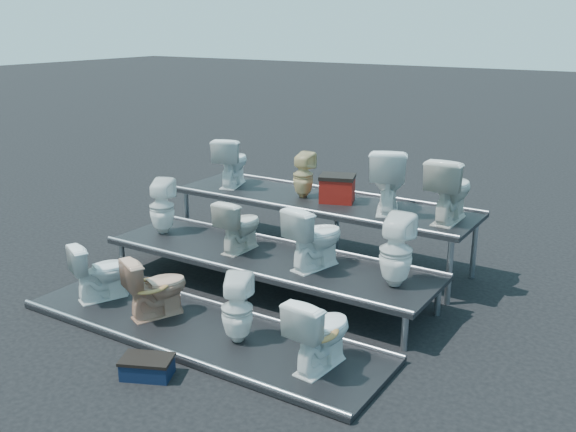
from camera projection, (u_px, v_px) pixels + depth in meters
The scene contains 18 objects.
ground at pixel (268, 291), 7.86m from camera, with size 80.00×80.00×0.00m, color black.
tier_front at pixel (199, 331), 6.80m from camera, with size 4.20×1.20×0.06m, color black.
tier_mid at pixel (267, 274), 7.79m from camera, with size 4.20×1.20×0.46m, color black.
tier_back at pixel (320, 230), 8.78m from camera, with size 4.20×1.20×0.86m, color black.
toilet_0 at pixel (102, 271), 7.42m from camera, with size 0.38×0.67×0.68m, color white.
toilet_1 at pixel (156, 286), 6.99m from camera, with size 0.39×0.68×0.69m, color tan.
toilet_2 at pixel (237, 309), 6.42m from camera, with size 0.32×0.33×0.71m, color white.
toilet_3 at pixel (320, 331), 5.93m from camera, with size 0.41×0.71×0.73m, color white.
toilet_4 at pixel (162, 206), 8.47m from camera, with size 0.33×0.34×0.73m, color white.
toilet_5 at pixel (239, 225), 7.84m from camera, with size 0.37×0.64×0.65m, color beige.
toilet_6 at pixel (315, 237), 7.28m from camera, with size 0.41×0.72×0.74m, color white.
toilet_7 at pixel (396, 251), 6.77m from camera, with size 0.35×0.36×0.78m, color white.
toilet_8 at pixel (232, 161), 9.32m from camera, with size 0.40×0.70×0.72m, color white.
toilet_9 at pixel (303, 175), 8.71m from camera, with size 0.28×0.28×0.62m, color #D1B97F.
toilet_10 at pixel (388, 179), 8.05m from camera, with size 0.46×0.80×0.82m, color white.
toilet_11 at pixel (450, 189), 7.64m from camera, with size 0.44×0.77×0.79m, color beige.
red_crate at pixel (337, 190), 8.53m from camera, with size 0.44×0.35×0.31m, color maroon.
step_stool at pixel (147, 369), 5.96m from camera, with size 0.45×0.27×0.16m, color black.
Camera 1 is at (4.08, -5.99, 3.18)m, focal length 40.00 mm.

